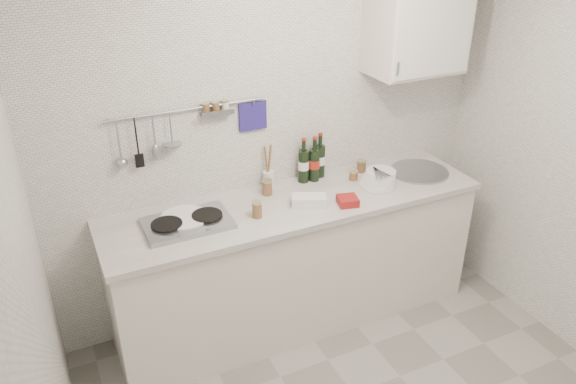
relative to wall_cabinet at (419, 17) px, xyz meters
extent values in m
cube|color=silver|center=(-0.90, 0.18, -0.70)|extent=(3.00, 0.02, 2.50)
cube|color=silver|center=(-2.40, -1.22, -0.70)|extent=(0.02, 2.80, 2.50)
cube|color=silver|center=(-0.90, -0.12, -1.51)|extent=(2.40, 0.60, 0.88)
cube|color=silver|center=(-0.90, -0.12, -1.05)|extent=(2.44, 0.64, 0.04)
cube|color=black|center=(-0.90, -0.10, -1.90)|extent=(2.34, 0.52, 0.10)
cube|color=#93969B|center=(-1.60, -0.12, -1.01)|extent=(0.50, 0.32, 0.03)
cylinder|color=black|center=(-1.72, -0.12, -0.99)|extent=(0.18, 0.18, 0.01)
cylinder|color=black|center=(-1.48, -0.12, -0.99)|extent=(0.18, 0.18, 0.01)
cylinder|color=#93969B|center=(0.05, -0.12, -1.02)|extent=(0.40, 0.40, 0.02)
cylinder|color=#93969B|center=(0.05, -0.12, -1.08)|extent=(0.34, 0.34, 0.10)
cylinder|color=#93969B|center=(-1.47, 0.15, -0.43)|extent=(0.95, 0.02, 0.02)
cube|color=navy|center=(-1.06, 0.17, -0.54)|extent=(0.18, 0.02, 0.18)
cube|color=silver|center=(0.00, 0.01, 0.00)|extent=(0.60, 0.35, 0.70)
cube|color=white|center=(0.00, -0.18, 0.00)|extent=(0.56, 0.01, 0.66)
cylinder|color=#93969B|center=(-0.26, -0.19, -0.25)|extent=(0.01, 0.01, 0.08)
cylinder|color=#526EBA|center=(-1.62, -0.09, -1.02)|extent=(0.30, 0.30, 0.01)
cylinder|color=#526EBA|center=(-1.61, -0.08, -1.01)|extent=(0.29, 0.29, 0.01)
cylinder|color=#526EBA|center=(-1.60, -0.08, -1.00)|extent=(0.28, 0.28, 0.01)
cylinder|color=white|center=(-0.32, -0.17, -1.02)|extent=(0.24, 0.24, 0.01)
cylinder|color=white|center=(-0.32, -0.17, -1.01)|extent=(0.23, 0.23, 0.01)
cylinder|color=white|center=(-0.31, -0.16, -1.00)|extent=(0.23, 0.23, 0.01)
cylinder|color=white|center=(-0.31, -0.16, -0.99)|extent=(0.22, 0.22, 0.01)
cylinder|color=white|center=(-0.30, -0.16, -0.98)|extent=(0.21, 0.21, 0.01)
cylinder|color=white|center=(-0.30, -0.15, -0.97)|extent=(0.21, 0.21, 0.01)
cylinder|color=white|center=(-0.29, -0.15, -0.95)|extent=(0.20, 0.20, 0.01)
cylinder|color=white|center=(-0.29, -0.15, -0.94)|extent=(0.20, 0.20, 0.01)
cube|color=white|center=(-0.85, -0.21, -1.00)|extent=(0.24, 0.18, 0.06)
cube|color=#AA2612|center=(-0.63, -0.30, -1.01)|extent=(0.14, 0.14, 0.05)
cylinder|color=white|center=(-0.98, 0.13, -0.97)|extent=(0.07, 0.07, 0.11)
cylinder|color=olive|center=(-0.97, 0.13, -0.84)|extent=(0.02, 0.05, 0.22)
cylinder|color=olive|center=(-0.99, 0.14, -0.85)|extent=(0.03, 0.04, 0.20)
cylinder|color=brown|center=(-1.03, 0.04, -0.98)|extent=(0.06, 0.06, 0.09)
cylinder|color=tan|center=(-1.03, 0.04, -0.93)|extent=(0.07, 0.07, 0.01)
cylinder|color=brown|center=(-0.31, 0.06, -0.99)|extent=(0.06, 0.06, 0.08)
cylinder|color=tan|center=(-0.31, 0.06, -0.95)|extent=(0.07, 0.07, 0.01)
cylinder|color=brown|center=(-0.42, -0.02, -1.00)|extent=(0.06, 0.06, 0.06)
cylinder|color=tan|center=(-0.42, -0.02, -0.97)|extent=(0.06, 0.06, 0.01)
cylinder|color=brown|center=(-1.20, -0.20, -0.98)|extent=(0.06, 0.06, 0.09)
cylinder|color=tan|center=(-1.20, -0.20, -0.93)|extent=(0.06, 0.06, 0.01)
camera|label=1|loc=(-2.27, -2.89, 0.65)|focal=35.00mm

